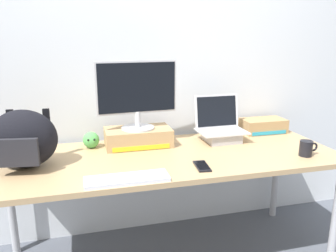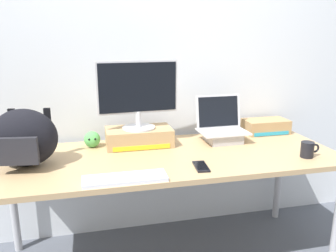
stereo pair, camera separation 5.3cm
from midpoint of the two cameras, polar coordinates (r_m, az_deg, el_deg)
name	(u,v)px [view 1 (the left image)]	position (r m, az deg, el deg)	size (l,w,h in m)	color
back_wall	(150,55)	(2.43, -3.68, 11.84)	(7.00, 0.10, 2.60)	silver
desk	(168,164)	(2.09, -0.73, -6.40)	(2.08, 0.79, 0.73)	tan
toner_box_yellow	(138,137)	(2.24, -5.72, -1.85)	(0.43, 0.24, 0.11)	tan
desktop_monitor	(137,93)	(2.17, -5.91, 5.45)	(0.52, 0.21, 0.44)	silver
open_laptop	(221,132)	(2.35, 8.20, -0.96)	(0.32, 0.24, 0.31)	#ADADB2
external_keyboard	(127,179)	(1.72, -7.79, -8.77)	(0.42, 0.13, 0.02)	white
messenger_backpack	(23,139)	(2.00, -23.80, -2.05)	(0.39, 0.32, 0.32)	black
coffee_mug	(306,148)	(2.18, 21.54, -3.50)	(0.12, 0.08, 0.09)	black
cell_phone	(202,166)	(1.88, 4.91, -6.71)	(0.08, 0.16, 0.01)	black
plush_toy	(91,140)	(2.24, -13.43, -2.29)	(0.10, 0.10, 0.10)	#56B256
toner_box_cyan	(263,126)	(2.63, 15.10, 0.07)	(0.32, 0.18, 0.10)	#A88456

